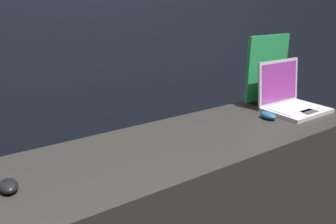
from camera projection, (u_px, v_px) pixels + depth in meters
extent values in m
cube|color=black|center=(71.00, 10.00, 2.12)|extent=(8.00, 0.05, 2.80)
ellipsoid|color=black|center=(8.00, 186.00, 1.06)|extent=(0.06, 0.09, 0.04)
cube|color=#B7B7BC|center=(296.00, 110.00, 1.83)|extent=(0.33, 0.25, 0.02)
cube|color=#B7B7B7|center=(294.00, 107.00, 1.84)|extent=(0.29, 0.18, 0.00)
cube|color=#3F3F42|center=(309.00, 112.00, 1.77)|extent=(0.09, 0.06, 0.00)
cube|color=#B7B7BC|center=(278.00, 82.00, 1.89)|extent=(0.33, 0.04, 0.25)
cube|color=#8C338C|center=(279.00, 82.00, 1.89)|extent=(0.30, 0.03, 0.22)
ellipsoid|color=navy|center=(268.00, 116.00, 1.71)|extent=(0.06, 0.10, 0.04)
cube|color=black|center=(264.00, 100.00, 2.01)|extent=(0.18, 0.07, 0.02)
cube|color=#268C4C|center=(267.00, 68.00, 1.94)|extent=(0.33, 0.02, 0.38)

